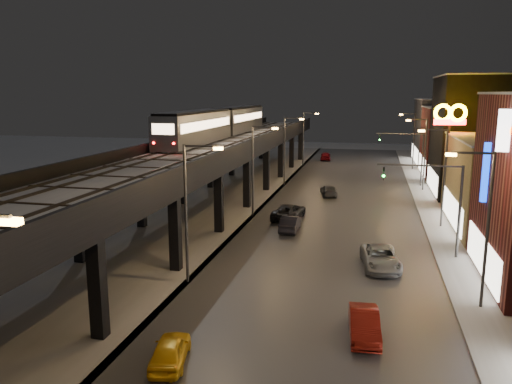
{
  "coord_description": "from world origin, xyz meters",
  "views": [
    {
      "loc": [
        10.59,
        -15.8,
        12.06
      ],
      "look_at": [
        2.47,
        18.91,
        5.0
      ],
      "focal_mm": 35.0,
      "sensor_mm": 36.0,
      "label": 1
    }
  ],
  "objects_px": {
    "car_mid_silver": "(289,212)",
    "car_far_white": "(325,156)",
    "car_mid_dark": "(329,191)",
    "subway_train": "(221,123)",
    "car_taxi": "(170,352)",
    "car_onc_dark": "(380,259)",
    "car_onc_silver": "(364,325)",
    "car_near_white": "(290,224)"
  },
  "relations": [
    {
      "from": "car_mid_dark",
      "to": "car_onc_silver",
      "type": "bearing_deg",
      "value": 87.18
    },
    {
      "from": "car_taxi",
      "to": "car_onc_silver",
      "type": "distance_m",
      "value": 9.62
    },
    {
      "from": "car_mid_dark",
      "to": "car_taxi",
      "type": "bearing_deg",
      "value": 74.07
    },
    {
      "from": "subway_train",
      "to": "car_mid_silver",
      "type": "bearing_deg",
      "value": -52.82
    },
    {
      "from": "car_onc_silver",
      "to": "car_onc_dark",
      "type": "distance_m",
      "value": 10.64
    },
    {
      "from": "subway_train",
      "to": "car_onc_dark",
      "type": "bearing_deg",
      "value": -53.8
    },
    {
      "from": "subway_train",
      "to": "car_far_white",
      "type": "relative_size",
      "value": 8.25
    },
    {
      "from": "subway_train",
      "to": "car_mid_silver",
      "type": "relative_size",
      "value": 6.74
    },
    {
      "from": "subway_train",
      "to": "car_taxi",
      "type": "distance_m",
      "value": 44.44
    },
    {
      "from": "car_taxi",
      "to": "car_mid_silver",
      "type": "bearing_deg",
      "value": -103.54
    },
    {
      "from": "car_mid_dark",
      "to": "car_onc_silver",
      "type": "height_order",
      "value": "car_onc_silver"
    },
    {
      "from": "subway_train",
      "to": "car_far_white",
      "type": "bearing_deg",
      "value": 70.01
    },
    {
      "from": "subway_train",
      "to": "car_taxi",
      "type": "bearing_deg",
      "value": -75.96
    },
    {
      "from": "car_taxi",
      "to": "car_far_white",
      "type": "bearing_deg",
      "value": -101.91
    },
    {
      "from": "subway_train",
      "to": "car_onc_dark",
      "type": "distance_m",
      "value": 34.7
    },
    {
      "from": "car_far_white",
      "to": "car_mid_dark",
      "type": "bearing_deg",
      "value": 91.78
    },
    {
      "from": "car_near_white",
      "to": "car_onc_dark",
      "type": "height_order",
      "value": "car_onc_dark"
    },
    {
      "from": "subway_train",
      "to": "car_mid_silver",
      "type": "xyz_separation_m",
      "value": [
        11.46,
        -15.11,
        -7.65
      ]
    },
    {
      "from": "car_mid_dark",
      "to": "car_onc_dark",
      "type": "bearing_deg",
      "value": 92.53
    },
    {
      "from": "car_taxi",
      "to": "car_mid_dark",
      "type": "bearing_deg",
      "value": -106.98
    },
    {
      "from": "car_near_white",
      "to": "car_mid_silver",
      "type": "relative_size",
      "value": 0.78
    },
    {
      "from": "car_mid_silver",
      "to": "car_far_white",
      "type": "xyz_separation_m",
      "value": [
        -0.66,
        44.81,
        0.0
      ]
    },
    {
      "from": "subway_train",
      "to": "car_mid_silver",
      "type": "height_order",
      "value": "subway_train"
    },
    {
      "from": "car_taxi",
      "to": "car_onc_silver",
      "type": "relative_size",
      "value": 0.9
    },
    {
      "from": "car_mid_silver",
      "to": "car_far_white",
      "type": "height_order",
      "value": "car_far_white"
    },
    {
      "from": "car_mid_dark",
      "to": "car_onc_silver",
      "type": "xyz_separation_m",
      "value": [
        4.85,
        -35.08,
        0.06
      ]
    },
    {
      "from": "car_near_white",
      "to": "car_far_white",
      "type": "height_order",
      "value": "car_far_white"
    },
    {
      "from": "car_mid_silver",
      "to": "car_onc_silver",
      "type": "distance_m",
      "value": 24.04
    },
    {
      "from": "car_taxi",
      "to": "car_mid_dark",
      "type": "xyz_separation_m",
      "value": [
        3.62,
        39.62,
        -0.01
      ]
    },
    {
      "from": "car_near_white",
      "to": "car_mid_dark",
      "type": "distance_m",
      "value": 16.55
    },
    {
      "from": "car_taxi",
      "to": "car_mid_silver",
      "type": "relative_size",
      "value": 0.69
    },
    {
      "from": "car_mid_dark",
      "to": "car_far_white",
      "type": "height_order",
      "value": "car_far_white"
    },
    {
      "from": "car_far_white",
      "to": "car_mid_silver",
      "type": "bearing_deg",
      "value": 86.6
    },
    {
      "from": "car_mid_silver",
      "to": "car_onc_silver",
      "type": "xyz_separation_m",
      "value": [
        7.63,
        -22.8,
        -0.07
      ]
    },
    {
      "from": "car_mid_silver",
      "to": "car_onc_dark",
      "type": "xyz_separation_m",
      "value": [
        8.53,
        -12.2,
        -0.02
      ]
    },
    {
      "from": "car_taxi",
      "to": "car_mid_dark",
      "type": "distance_m",
      "value": 39.78
    },
    {
      "from": "car_mid_dark",
      "to": "subway_train",
      "type": "bearing_deg",
      "value": -21.96
    },
    {
      "from": "car_taxi",
      "to": "car_mid_silver",
      "type": "height_order",
      "value": "car_mid_silver"
    },
    {
      "from": "subway_train",
      "to": "car_mid_dark",
      "type": "bearing_deg",
      "value": -11.26
    },
    {
      "from": "car_mid_silver",
      "to": "subway_train",
      "type": "bearing_deg",
      "value": -48.39
    },
    {
      "from": "car_far_white",
      "to": "car_onc_silver",
      "type": "xyz_separation_m",
      "value": [
        8.28,
        -67.61,
        -0.07
      ]
    },
    {
      "from": "car_near_white",
      "to": "car_far_white",
      "type": "xyz_separation_m",
      "value": [
        -1.49,
        48.97,
        0.06
      ]
    }
  ]
}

